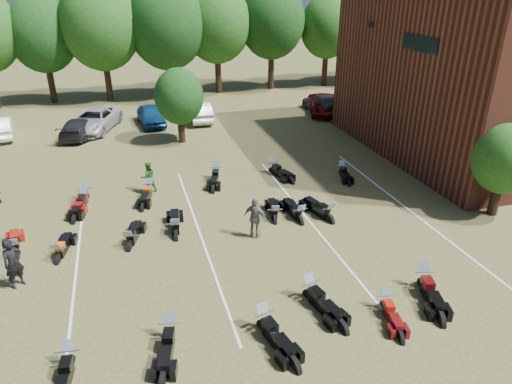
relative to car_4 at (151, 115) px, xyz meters
name	(u,v)px	position (x,y,z in m)	size (l,w,h in m)	color
ground	(289,261)	(3.65, -20.12, -0.73)	(160.00, 160.00, 0.00)	brown
car_2	(94,120)	(-4.05, -0.29, 0.05)	(2.57, 5.57, 1.55)	#979A9F
car_3	(79,128)	(-5.04, -1.50, -0.08)	(1.82, 4.47, 1.30)	black
car_4	(151,115)	(0.00, 0.00, 0.00)	(1.72, 4.27, 1.45)	navy
car_5	(200,111)	(3.70, 0.10, 0.01)	(1.55, 4.46, 1.47)	#B4B4AF
car_6	(325,105)	(13.84, -0.76, 0.01)	(2.45, 5.31, 1.48)	#550604
car_7	(323,103)	(13.85, -0.33, 0.01)	(2.08, 5.11, 1.48)	#36363B
person_black	(13,263)	(-6.26, -18.86, 0.23)	(0.69, 0.46, 1.91)	black
person_green	(148,177)	(-1.09, -12.05, 0.09)	(0.80, 0.62, 1.64)	#2A5F23
person_grey	(255,218)	(2.90, -17.97, 0.18)	(1.07, 0.44, 1.82)	#625A54
motorcycle_1	(171,339)	(-1.31, -23.14, -0.73)	(0.74, 2.32, 1.29)	black
motorcycle_2	(71,367)	(-4.20, -23.44, -0.73)	(0.70, 2.19, 1.22)	black
motorcycle_3	(310,299)	(3.53, -22.53, -0.73)	(0.77, 2.43, 1.36)	black
motorcycle_4	(264,330)	(1.54, -23.56, -0.73)	(0.77, 2.42, 1.35)	black
motorcycle_5	(422,288)	(7.63, -23.09, -0.73)	(0.79, 2.49, 1.39)	black
motorcycle_6	(384,309)	(5.72, -23.74, -0.73)	(0.63, 1.99, 1.11)	#500B0C
motorcycle_7	(17,257)	(-6.66, -16.85, -0.73)	(0.74, 2.31, 1.29)	maroon
motorcycle_8	(59,261)	(-5.03, -17.59, -0.73)	(0.68, 2.15, 1.20)	black
motorcycle_9	(130,248)	(-2.30, -17.41, -0.73)	(0.71, 2.22, 1.24)	black
motorcycle_10	(176,237)	(-0.38, -17.09, -0.73)	(0.79, 2.47, 1.38)	black
motorcycle_11	(275,221)	(4.12, -16.95, -0.73)	(0.70, 2.20, 1.23)	black
motorcycle_12	(300,222)	(5.18, -17.34, -0.73)	(0.75, 2.35, 1.31)	black
motorcycle_13	(329,221)	(6.49, -17.62, -0.73)	(0.80, 2.53, 1.41)	black
motorcycle_15	(87,200)	(-4.21, -12.18, -0.73)	(0.77, 2.43, 1.35)	maroon
motorcycle_16	(85,205)	(-4.26, -12.78, -0.73)	(0.73, 2.30, 1.28)	black
motorcycle_17	(150,195)	(-1.12, -12.49, -0.73)	(0.71, 2.24, 1.25)	black
motorcycle_18	(217,178)	(2.60, -11.35, -0.73)	(0.77, 2.42, 1.35)	black
motorcycle_19	(341,174)	(9.48, -12.80, -0.73)	(0.64, 2.01, 1.12)	black
motorcycle_20	(273,173)	(5.84, -11.48, -0.73)	(0.74, 2.32, 1.29)	black
tree_line	(167,25)	(2.65, 8.88, 5.58)	(56.00, 6.00, 9.79)	black
young_tree_near_building	(505,159)	(14.15, -19.12, 2.02)	(2.80, 2.80, 4.16)	black
young_tree_midfield	(179,96)	(1.65, -4.62, 2.37)	(3.20, 3.20, 4.70)	black
parking_lines	(200,234)	(0.65, -17.12, -0.72)	(20.10, 14.00, 0.01)	silver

